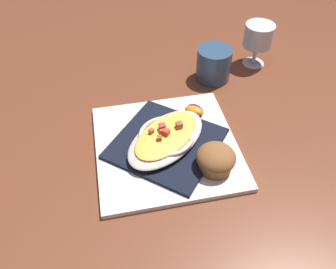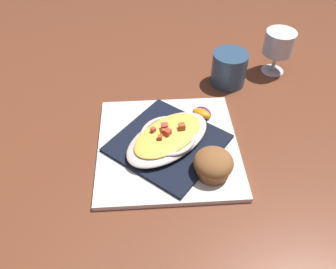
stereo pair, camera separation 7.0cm
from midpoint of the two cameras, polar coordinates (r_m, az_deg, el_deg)
name	(u,v)px [view 2 (the right image)]	position (r m, az deg, el deg)	size (l,w,h in m)	color
ground_plane	(168,148)	(0.75, 2.69, -2.39)	(2.60, 2.60, 0.00)	brown
square_plate	(168,146)	(0.74, 2.70, -2.08)	(0.30, 0.30, 0.01)	white
folded_napkin	(168,143)	(0.74, 2.73, -1.58)	(0.20, 0.21, 0.01)	black
gratin_dish	(168,137)	(0.72, 2.78, -0.54)	(0.22, 0.23, 0.04)	silver
muffin	(213,164)	(0.68, 10.43, -4.99)	(0.08, 0.08, 0.05)	#955E30
orange_garnish	(202,113)	(0.80, 8.10, 3.35)	(0.06, 0.06, 0.02)	#521A5E
coffee_mug	(229,70)	(0.92, 12.20, 10.29)	(0.09, 0.12, 0.09)	#314F6F
stemmed_glass	(279,45)	(0.97, 19.85, 13.65)	(0.08, 0.08, 0.12)	white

